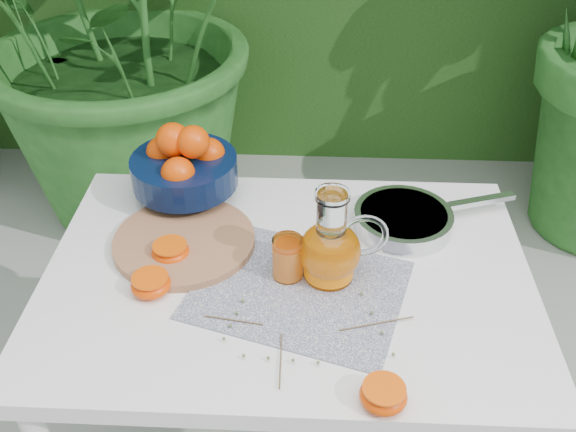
{
  "coord_description": "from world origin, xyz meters",
  "views": [
    {
      "loc": [
        -0.03,
        -1.07,
        1.63
      ],
      "look_at": [
        -0.08,
        -0.07,
        0.88
      ],
      "focal_mm": 40.0,
      "sensor_mm": 36.0,
      "label": 1
    }
  ],
  "objects_px": {
    "fruit_bowl": "(184,164)",
    "juice_pitcher": "(331,248)",
    "white_table": "(288,301)",
    "saute_pan": "(405,219)",
    "cutting_board": "(184,241)"
  },
  "relations": [
    {
      "from": "juice_pitcher",
      "to": "saute_pan",
      "type": "xyz_separation_m",
      "value": [
        0.17,
        0.18,
        -0.05
      ]
    },
    {
      "from": "saute_pan",
      "to": "juice_pitcher",
      "type": "bearing_deg",
      "value": -133.46
    },
    {
      "from": "white_table",
      "to": "cutting_board",
      "type": "bearing_deg",
      "value": 160.69
    },
    {
      "from": "white_table",
      "to": "saute_pan",
      "type": "xyz_separation_m",
      "value": [
        0.25,
        0.17,
        0.1
      ]
    },
    {
      "from": "cutting_board",
      "to": "fruit_bowl",
      "type": "xyz_separation_m",
      "value": [
        -0.02,
        0.18,
        0.08
      ]
    },
    {
      "from": "saute_pan",
      "to": "white_table",
      "type": "bearing_deg",
      "value": -146.54
    },
    {
      "from": "fruit_bowl",
      "to": "juice_pitcher",
      "type": "bearing_deg",
      "value": -38.8
    },
    {
      "from": "fruit_bowl",
      "to": "juice_pitcher",
      "type": "relative_size",
      "value": 1.22
    },
    {
      "from": "fruit_bowl",
      "to": "juice_pitcher",
      "type": "distance_m",
      "value": 0.43
    },
    {
      "from": "white_table",
      "to": "saute_pan",
      "type": "distance_m",
      "value": 0.32
    },
    {
      "from": "cutting_board",
      "to": "saute_pan",
      "type": "relative_size",
      "value": 0.76
    },
    {
      "from": "cutting_board",
      "to": "fruit_bowl",
      "type": "distance_m",
      "value": 0.2
    },
    {
      "from": "juice_pitcher",
      "to": "saute_pan",
      "type": "height_order",
      "value": "juice_pitcher"
    },
    {
      "from": "fruit_bowl",
      "to": "white_table",
      "type": "bearing_deg",
      "value": -46.27
    },
    {
      "from": "fruit_bowl",
      "to": "juice_pitcher",
      "type": "xyz_separation_m",
      "value": [
        0.34,
        -0.27,
        -0.01
      ]
    }
  ]
}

